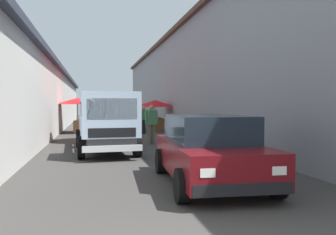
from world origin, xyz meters
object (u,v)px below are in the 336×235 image
fruit_stall_far_right (78,105)px  delivery_truck (107,124)px  fruit_stall_near_right (96,103)px  vendor_by_crates (151,121)px  vendor_in_shade (143,118)px  fruit_stall_near_left (155,106)px  hatchback_car (209,149)px

fruit_stall_far_right → delivery_truck: 9.80m
fruit_stall_near_right → vendor_by_crates: size_ratio=1.65×
vendor_by_crates → vendor_in_shade: vendor_by_crates is taller
fruit_stall_near_left → fruit_stall_far_right: fruit_stall_far_right is taller
delivery_truck → vendor_by_crates: size_ratio=2.98×
fruit_stall_near_left → delivery_truck: size_ratio=0.57×
fruit_stall_near_right → hatchback_car: bearing=-166.2°
delivery_truck → fruit_stall_near_left: bearing=-18.5°
fruit_stall_near_right → delivery_truck: 4.48m
fruit_stall_near_left → vendor_in_shade: 2.66m
fruit_stall_far_right → vendor_in_shade: size_ratio=1.70×
hatchback_car → vendor_by_crates: (7.75, -0.08, 0.24)m
delivery_truck → vendor_in_shade: delivery_truck is taller
vendor_by_crates → delivery_truck: bearing=146.4°
hatchback_car → delivery_truck: delivery_truck is taller
vendor_by_crates → vendor_in_shade: 5.34m
vendor_in_shade → vendor_by_crates: bearing=175.4°
fruit_stall_far_right → hatchback_car: size_ratio=0.69×
hatchback_car → vendor_by_crates: 7.75m
fruit_stall_near_right → fruit_stall_far_right: fruit_stall_near_right is taller
fruit_stall_near_right → delivery_truck: fruit_stall_near_right is taller
fruit_stall_far_right → vendor_by_crates: fruit_stall_far_right is taller
fruit_stall_near_left → fruit_stall_far_right: bearing=100.9°
fruit_stall_far_right → vendor_by_crates: (-6.69, -3.31, -0.69)m
fruit_stall_far_right → delivery_truck: bearing=-172.3°
delivery_truck → vendor_by_crates: bearing=-33.6°
fruit_stall_near_right → vendor_by_crates: fruit_stall_near_right is taller
fruit_stall_near_right → vendor_by_crates: (-1.41, -2.33, -0.80)m
fruit_stall_near_left → hatchback_car: (-15.37, 1.63, -0.88)m
fruit_stall_near_left → vendor_in_shade: fruit_stall_near_left is taller
hatchback_car → delivery_truck: 5.13m
fruit_stall_near_left → delivery_truck: 11.22m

